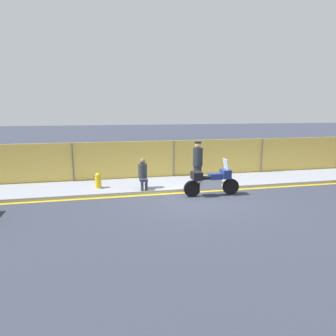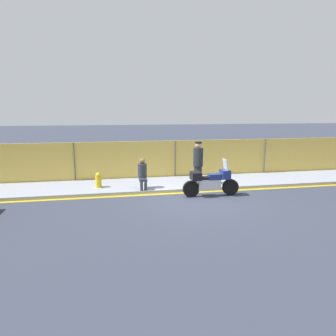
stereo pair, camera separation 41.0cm
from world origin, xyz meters
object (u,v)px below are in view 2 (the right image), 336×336
at_px(motorcycle, 211,182).
at_px(person_seated_on_curb, 143,172).
at_px(officer_standing, 198,163).
at_px(fire_hydrant, 98,180).

relative_size(motorcycle, person_seated_on_curb, 1.80).
xyz_separation_m(officer_standing, person_seated_on_curb, (-2.42, -0.29, -0.26)).
distance_m(motorcycle, person_seated_on_curb, 2.77).
xyz_separation_m(motorcycle, officer_standing, (-0.09, 1.44, 0.50)).
relative_size(officer_standing, fire_hydrant, 2.93).
bearing_deg(motorcycle, fire_hydrant, 159.34).
height_order(officer_standing, person_seated_on_curb, officer_standing).
distance_m(motorcycle, officer_standing, 1.52).
relative_size(officer_standing, person_seated_on_curb, 1.49).
bearing_deg(person_seated_on_curb, officer_standing, 6.79).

